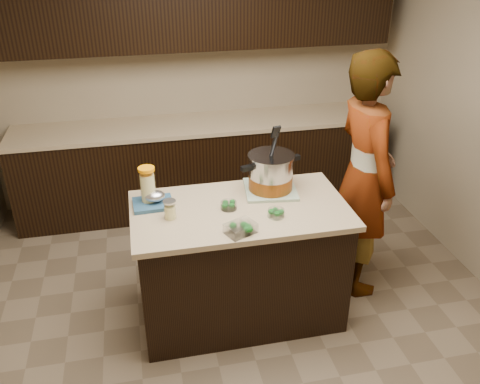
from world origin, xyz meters
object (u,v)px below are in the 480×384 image
Objects in this scene: island at (240,262)px; person at (364,177)px; stock_pot at (271,174)px; lemonade_pitcher at (148,187)px.

person reaches higher than island.
stock_pot is 0.72m from person.
person is at bearing 11.28° from island.
island is 0.78× the size of person.
island is at bearing -17.33° from lemonade_pitcher.
island is at bearing -158.30° from stock_pot.
stock_pot is at bearing 0.77° from lemonade_pitcher.
island is 0.84m from lemonade_pitcher.
person is (0.98, 0.20, 0.48)m from island.
lemonade_pitcher is at bearing 162.67° from island.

